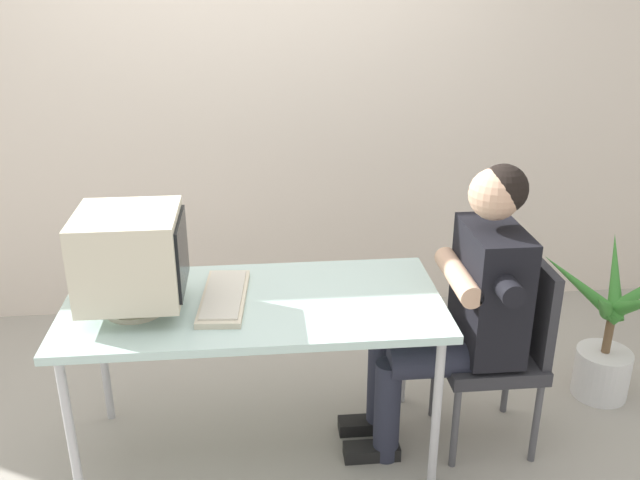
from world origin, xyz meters
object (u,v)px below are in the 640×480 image
Objects in this scene: desk at (254,312)px; crt_monitor at (131,256)px; office_chair at (503,343)px; person_seated at (464,301)px; potted_plant at (608,337)px; keyboard at (224,297)px.

desk is 3.74× the size of crt_monitor.
office_chair is (1.49, 0.03, -0.48)m from crt_monitor.
person_seated is (1.31, 0.03, -0.27)m from crt_monitor.
desk is at bearing -171.44° from potted_plant.
person_seated is at bearing -162.29° from potted_plant.
person_seated is at bearing -180.00° from office_chair.
potted_plant is at bearing 17.71° from person_seated.
keyboard is at bearing 9.06° from crt_monitor.
crt_monitor reaches higher than potted_plant.
desk is 0.14m from keyboard.
office_chair is 0.28m from person_seated.
office_chair is 1.09× the size of potted_plant.
office_chair reaches higher than desk.
person_seated is at bearing -1.23° from keyboard.
person_seated is (0.86, -0.01, 0.01)m from desk.
desk is 0.53m from crt_monitor.
potted_plant is (2.12, 0.29, -0.63)m from crt_monitor.
person_seated reaches higher than office_chair.
person_seated is 1.62× the size of potted_plant.
keyboard is 0.98m from person_seated.
crt_monitor is at bearing -178.77° from office_chair.
person_seated reaches higher than potted_plant.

